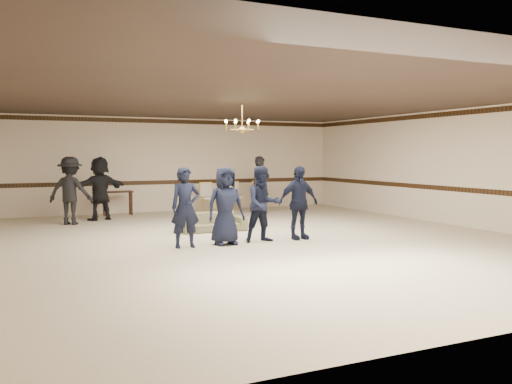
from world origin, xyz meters
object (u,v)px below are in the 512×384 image
(boy_b, at_px, (225,206))
(banquet_chair_left, at_px, (208,197))
(boy_a, at_px, (185,207))
(settee, at_px, (213,222))
(chandelier, at_px, (242,116))
(banquet_chair_mid, at_px, (235,196))
(adult_left, at_px, (70,191))
(adult_mid, at_px, (100,188))
(console_table, at_px, (118,203))
(banquet_chair_right, at_px, (261,195))
(adult_right, at_px, (261,185))
(boy_c, at_px, (263,204))
(boy_d, at_px, (298,203))

(boy_b, distance_m, banquet_chair_left, 6.80)
(boy_a, bearing_deg, settee, 58.83)
(chandelier, relative_size, banquet_chair_mid, 0.95)
(boy_b, bearing_deg, adult_left, 117.84)
(adult_mid, distance_m, console_table, 1.40)
(adult_mid, height_order, console_table, adult_mid)
(boy_a, height_order, banquet_chair_right, boy_a)
(chandelier, relative_size, banquet_chair_left, 0.95)
(adult_mid, distance_m, adult_right, 5.12)
(adult_right, bearing_deg, adult_mid, 164.95)
(adult_left, bearing_deg, settee, 165.26)
(chandelier, distance_m, banquet_chair_right, 6.48)
(adult_right, bearing_deg, banquet_chair_mid, 96.36)
(boy_b, bearing_deg, chandelier, 52.82)
(settee, height_order, console_table, console_table)
(adult_left, distance_m, banquet_chair_right, 6.81)
(chandelier, distance_m, banquet_chair_left, 5.84)
(boy_b, bearing_deg, boy_c, -0.74)
(boy_a, relative_size, banquet_chair_right, 1.72)
(adult_mid, height_order, adult_right, same)
(boy_b, height_order, banquet_chair_right, boy_b)
(chandelier, height_order, boy_c, chandelier)
(boy_a, xyz_separation_m, adult_right, (4.21, 5.24, 0.10))
(boy_d, height_order, console_table, boy_d)
(settee, bearing_deg, boy_a, -123.52)
(boy_a, height_order, adult_mid, adult_mid)
(adult_left, relative_size, console_table, 2.03)
(boy_b, bearing_deg, adult_mid, 106.88)
(boy_b, bearing_deg, banquet_chair_left, 72.85)
(chandelier, relative_size, banquet_chair_right, 0.95)
(adult_mid, bearing_deg, boy_c, 97.49)
(boy_c, bearing_deg, boy_b, -176.23)
(boy_a, bearing_deg, banquet_chair_mid, 62.25)
(boy_b, xyz_separation_m, adult_mid, (-1.79, 5.64, 0.10))
(boy_b, height_order, banquet_chair_left, boy_b)
(boy_a, xyz_separation_m, boy_b, (0.90, 0.00, 0.00))
(boy_a, bearing_deg, banquet_chair_right, 56.14)
(settee, xyz_separation_m, adult_mid, (-2.25, 3.61, 0.70))
(settee, bearing_deg, boy_d, -56.23)
(chandelier, bearing_deg, adult_mid, 122.05)
(settee, height_order, banquet_chair_right, banquet_chair_right)
(adult_mid, bearing_deg, chandelier, 104.03)
(boy_d, bearing_deg, boy_b, 179.84)
(adult_left, bearing_deg, adult_right, -149.09)
(adult_mid, xyz_separation_m, console_table, (0.71, 1.08, -0.56))
(boy_a, xyz_separation_m, banquet_chair_left, (2.82, 6.52, -0.35))
(adult_right, height_order, console_table, adult_right)
(banquet_chair_right, bearing_deg, boy_a, -122.35)
(boy_c, height_order, adult_mid, adult_mid)
(boy_a, distance_m, banquet_chair_mid, 7.56)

